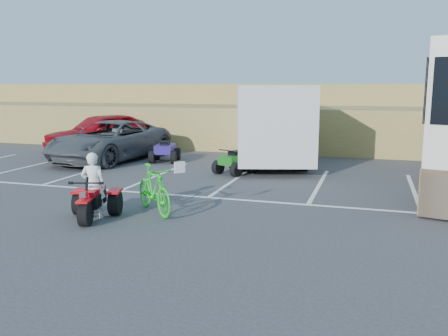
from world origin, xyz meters
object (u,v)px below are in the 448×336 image
(red_trike_atv, at_px, (93,219))
(quad_atv_green, at_px, (235,173))
(red_car, at_px, (102,132))
(grey_pickup, at_px, (110,141))
(cargo_trailer, at_px, (271,122))
(quad_atv_blue, at_px, (165,162))
(rider, at_px, (93,185))
(green_dirt_bike, at_px, (154,189))

(red_trike_atv, xyz_separation_m, quad_atv_green, (1.51, 6.48, 0.00))
(red_car, xyz_separation_m, quad_atv_green, (7.34, -3.46, -0.89))
(grey_pickup, height_order, red_car, red_car)
(quad_atv_green, bearing_deg, grey_pickup, -169.20)
(grey_pickup, relative_size, quad_atv_green, 4.25)
(cargo_trailer, bearing_deg, grey_pickup, 175.35)
(red_car, relative_size, quad_atv_blue, 3.70)
(red_trike_atv, relative_size, grey_pickup, 0.26)
(rider, bearing_deg, quad_atv_green, -119.82)
(rider, xyz_separation_m, cargo_trailer, (2.23, 8.90, 0.87))
(grey_pickup, bearing_deg, red_trike_atv, -54.66)
(red_car, relative_size, cargo_trailer, 0.76)
(cargo_trailer, bearing_deg, quad_atv_green, -121.07)
(grey_pickup, bearing_deg, quad_atv_blue, 17.07)
(red_trike_atv, relative_size, green_dirt_bike, 0.77)
(rider, distance_m, green_dirt_bike, 1.39)
(red_car, bearing_deg, rider, -32.31)
(red_trike_atv, distance_m, cargo_trailer, 9.45)
(quad_atv_blue, height_order, quad_atv_green, quad_atv_blue)
(red_trike_atv, bearing_deg, cargo_trailer, 60.31)
(green_dirt_bike, distance_m, grey_pickup, 8.60)
(green_dirt_bike, distance_m, quad_atv_green, 5.59)
(red_trike_atv, bearing_deg, rider, 90.00)
(rider, bearing_deg, green_dirt_bike, -160.91)
(green_dirt_bike, relative_size, red_car, 0.37)
(quad_atv_green, bearing_deg, quad_atv_blue, 177.54)
(red_trike_atv, relative_size, quad_atv_green, 1.09)
(red_trike_atv, distance_m, green_dirt_bike, 1.54)
(red_car, height_order, cargo_trailer, cargo_trailer)
(red_car, bearing_deg, cargo_trailer, 20.73)
(rider, xyz_separation_m, grey_pickup, (-4.10, 7.61, 0.04))
(red_trike_atv, xyz_separation_m, green_dirt_bike, (1.08, 0.94, 0.58))
(rider, height_order, green_dirt_bike, rider)
(red_trike_atv, height_order, cargo_trailer, cargo_trailer)
(red_trike_atv, xyz_separation_m, quad_atv_blue, (-1.90, 8.15, 0.00))
(green_dirt_bike, height_order, quad_atv_blue, green_dirt_bike)
(red_trike_atv, height_order, green_dirt_bike, green_dirt_bike)
(quad_atv_green, bearing_deg, red_trike_atv, -79.59)
(quad_atv_green, bearing_deg, green_dirt_bike, -70.88)
(green_dirt_bike, distance_m, quad_atv_blue, 7.83)
(rider, bearing_deg, cargo_trailer, -120.15)
(red_trike_atv, bearing_deg, quad_atv_green, 60.83)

